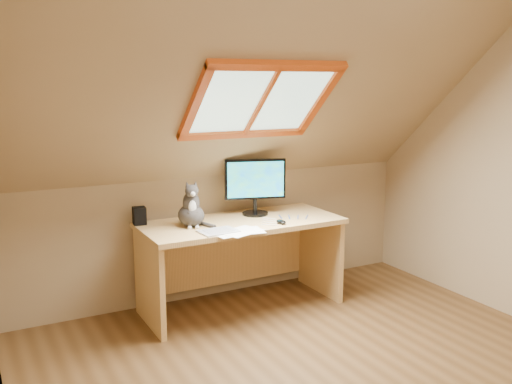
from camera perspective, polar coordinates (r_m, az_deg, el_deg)
room_shell at (r=3.00m, az=10.85°, el=4.70°), size 3.52×3.52×2.41m
desk at (r=4.48m, az=-1.88°, el=-5.41°), size 1.54×0.67×0.70m
monitor at (r=4.50m, az=-0.08°, el=0.91°), size 0.48×0.21×0.45m
cat at (r=4.19m, az=-6.50°, el=-1.79°), size 0.23×0.26×0.35m
desk_speaker at (r=4.33m, az=-11.58°, el=-2.34°), size 0.10×0.10×0.13m
graphics_tablet at (r=4.05m, az=-3.79°, el=-3.95°), size 0.28×0.21×0.01m
mouse at (r=4.27m, az=2.53°, el=-3.00°), size 0.06×0.10×0.03m
papers at (r=4.07m, az=-2.12°, el=-3.90°), size 0.35×0.30×0.01m
cables at (r=4.41m, az=2.86°, el=-2.69°), size 0.51×0.26×0.01m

